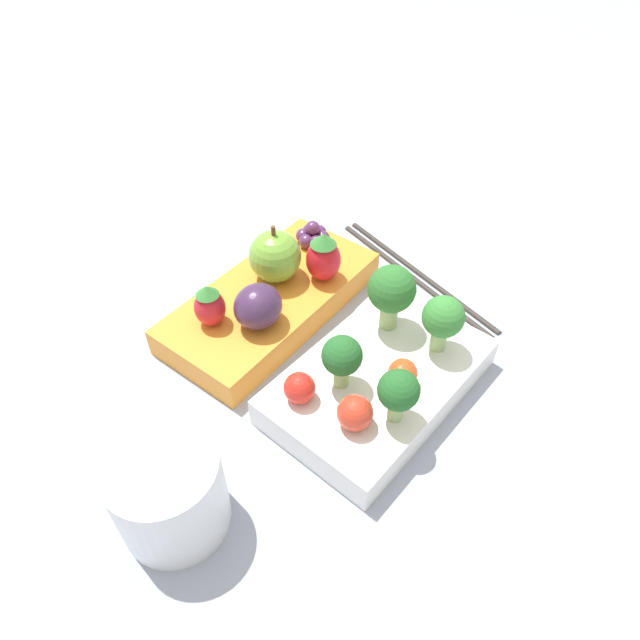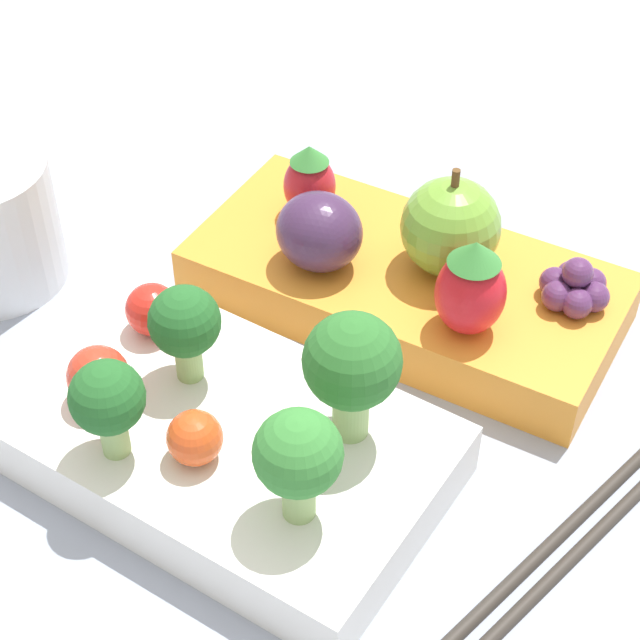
# 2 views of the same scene
# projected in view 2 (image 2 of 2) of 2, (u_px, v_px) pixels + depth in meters

# --- Properties ---
(ground_plane) EXTENTS (4.00, 4.00, 0.00)m
(ground_plane) POSITION_uv_depth(u_px,v_px,m) (316.00, 370.00, 0.51)
(ground_plane) COLOR #939EB2
(bento_box_savoury) EXTENTS (0.18, 0.12, 0.03)m
(bento_box_savoury) POSITION_uv_depth(u_px,v_px,m) (221.00, 443.00, 0.45)
(bento_box_savoury) COLOR white
(bento_box_savoury) RESTS_ON ground_plane
(bento_box_fruit) EXTENTS (0.21, 0.11, 0.03)m
(bento_box_fruit) POSITION_uv_depth(u_px,v_px,m) (405.00, 285.00, 0.53)
(bento_box_fruit) COLOR orange
(bento_box_fruit) RESTS_ON ground_plane
(broccoli_floret_0) EXTENTS (0.03, 0.03, 0.05)m
(broccoli_floret_0) POSITION_uv_depth(u_px,v_px,m) (298.00, 457.00, 0.39)
(broccoli_floret_0) COLOR #93B770
(broccoli_floret_0) RESTS_ON bento_box_savoury
(broccoli_floret_1) EXTENTS (0.03, 0.03, 0.05)m
(broccoli_floret_1) POSITION_uv_depth(u_px,v_px,m) (185.00, 324.00, 0.44)
(broccoli_floret_1) COLOR #93B770
(broccoli_floret_1) RESTS_ON bento_box_savoury
(broccoli_floret_2) EXTENTS (0.04, 0.04, 0.06)m
(broccoli_floret_2) POSITION_uv_depth(u_px,v_px,m) (352.00, 365.00, 0.42)
(broccoli_floret_2) COLOR #93B770
(broccoli_floret_2) RESTS_ON bento_box_savoury
(broccoli_floret_3) EXTENTS (0.03, 0.03, 0.05)m
(broccoli_floret_3) POSITION_uv_depth(u_px,v_px,m) (108.00, 400.00, 0.41)
(broccoli_floret_3) COLOR #93B770
(broccoli_floret_3) RESTS_ON bento_box_savoury
(cherry_tomato_0) EXTENTS (0.02, 0.02, 0.02)m
(cherry_tomato_0) POSITION_uv_depth(u_px,v_px,m) (152.00, 309.00, 0.48)
(cherry_tomato_0) COLOR red
(cherry_tomato_0) RESTS_ON bento_box_savoury
(cherry_tomato_1) EXTENTS (0.03, 0.03, 0.03)m
(cherry_tomato_1) POSITION_uv_depth(u_px,v_px,m) (98.00, 376.00, 0.45)
(cherry_tomato_1) COLOR red
(cherry_tomato_1) RESTS_ON bento_box_savoury
(cherry_tomato_2) EXTENTS (0.02, 0.02, 0.02)m
(cherry_tomato_2) POSITION_uv_depth(u_px,v_px,m) (200.00, 440.00, 0.42)
(cherry_tomato_2) COLOR #DB4C1E
(cherry_tomato_2) RESTS_ON bento_box_savoury
(apple) EXTENTS (0.05, 0.05, 0.06)m
(apple) POSITION_uv_depth(u_px,v_px,m) (451.00, 227.00, 0.50)
(apple) COLOR #70A838
(apple) RESTS_ON bento_box_fruit
(strawberry_0) EXTENTS (0.03, 0.03, 0.04)m
(strawberry_0) POSITION_uv_depth(u_px,v_px,m) (310.00, 182.00, 0.54)
(strawberry_0) COLOR red
(strawberry_0) RESTS_ON bento_box_fruit
(strawberry_1) EXTENTS (0.03, 0.03, 0.05)m
(strawberry_1) POSITION_uv_depth(u_px,v_px,m) (471.00, 288.00, 0.47)
(strawberry_1) COLOR red
(strawberry_1) RESTS_ON bento_box_fruit
(plum) EXTENTS (0.04, 0.04, 0.04)m
(plum) POSITION_uv_depth(u_px,v_px,m) (319.00, 232.00, 0.51)
(plum) COLOR #42284C
(plum) RESTS_ON bento_box_fruit
(grape_cluster) EXTENTS (0.03, 0.03, 0.02)m
(grape_cluster) POSITION_uv_depth(u_px,v_px,m) (575.00, 287.00, 0.49)
(grape_cluster) COLOR #562D5B
(grape_cluster) RESTS_ON bento_box_fruit
(chopsticks_pair) EXTENTS (0.06, 0.21, 0.01)m
(chopsticks_pair) POSITION_uv_depth(u_px,v_px,m) (595.00, 515.00, 0.44)
(chopsticks_pair) COLOR #332D28
(chopsticks_pair) RESTS_ON ground_plane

